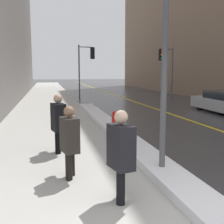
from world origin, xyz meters
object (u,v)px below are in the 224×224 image
at_px(traffic_light_near, 87,60).
at_px(traffic_light_far, 166,61).
at_px(lamp_post, 165,47).
at_px(pedestrian_trailing, 121,152).
at_px(pedestrian_nearside, 58,121).
at_px(pedestrian_with_shoulder_bag, 69,139).
at_px(fire_hydrant, 114,121).

bearing_deg(traffic_light_near, traffic_light_far, -19.43).
distance_m(lamp_post, traffic_light_far, 17.28).
bearing_deg(traffic_light_far, traffic_light_near, -18.58).
bearing_deg(traffic_light_near, pedestrian_trailing, -106.19).
xyz_separation_m(traffic_light_near, pedestrian_nearside, (-2.84, -14.71, -2.16)).
bearing_deg(traffic_light_near, pedestrian_with_shoulder_bag, -109.11).
distance_m(traffic_light_far, pedestrian_nearside, 16.48).
relative_size(lamp_post, pedestrian_nearside, 2.75).
relative_size(traffic_light_far, pedestrian_trailing, 2.67).
xyz_separation_m(pedestrian_trailing, pedestrian_nearside, (-0.87, 3.10, 0.01)).
xyz_separation_m(pedestrian_with_shoulder_bag, fire_hydrant, (1.96, 4.34, -0.46)).
bearing_deg(fire_hydrant, pedestrian_nearside, -130.39).
relative_size(traffic_light_near, pedestrian_trailing, 2.75).
xyz_separation_m(pedestrian_trailing, fire_hydrant, (1.23, 5.57, -0.50)).
relative_size(pedestrian_with_shoulder_bag, pedestrian_nearside, 0.94).
bearing_deg(pedestrian_nearside, traffic_light_near, 156.23).
bearing_deg(pedestrian_trailing, pedestrian_nearside, -177.27).
xyz_separation_m(traffic_light_near, pedestrian_with_shoulder_bag, (-2.70, -16.58, -2.21)).
bearing_deg(fire_hydrant, lamp_post, -91.24).
relative_size(pedestrian_trailing, pedestrian_nearside, 0.98).
bearing_deg(lamp_post, pedestrian_nearside, 133.11).
bearing_deg(pedestrian_trailing, fire_hydrant, 154.67).
distance_m(pedestrian_trailing, pedestrian_nearside, 3.22).
bearing_deg(pedestrian_nearside, fire_hydrant, 126.75).
bearing_deg(pedestrian_trailing, traffic_light_far, 141.42).
xyz_separation_m(traffic_light_far, pedestrian_trailing, (-8.09, -16.78, -2.09)).
height_order(traffic_light_far, pedestrian_trailing, traffic_light_far).
distance_m(lamp_post, pedestrian_with_shoulder_bag, 2.59).
relative_size(traffic_light_far, fire_hydrant, 5.79).
distance_m(traffic_light_near, pedestrian_with_shoulder_bag, 16.95).
xyz_separation_m(traffic_light_far, fire_hydrant, (-6.85, -11.22, -2.59)).
bearing_deg(traffic_light_near, pedestrian_nearside, -110.79).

